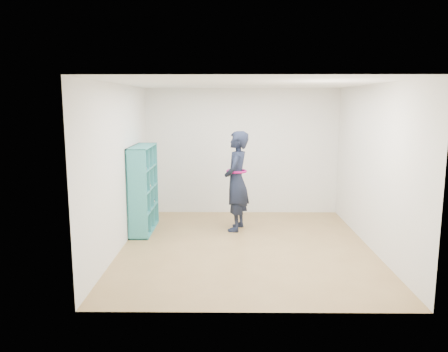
{
  "coord_description": "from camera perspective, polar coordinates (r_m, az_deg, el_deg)",
  "views": [
    {
      "loc": [
        -0.29,
        -6.8,
        2.33
      ],
      "look_at": [
        -0.36,
        0.3,
        1.12
      ],
      "focal_mm": 35.0,
      "sensor_mm": 36.0,
      "label": 1
    }
  ],
  "objects": [
    {
      "name": "smartphone",
      "position": [
        7.99,
        0.84,
        0.31
      ],
      "size": [
        0.03,
        0.1,
        0.14
      ],
      "rotation": [
        0.31,
        0.0,
        -0.22
      ],
      "color": "silver",
      "rests_on": "person"
    },
    {
      "name": "ceiling",
      "position": [
        6.81,
        3.04,
        11.97
      ],
      "size": [
        4.5,
        4.5,
        0.0
      ],
      "primitive_type": "plane",
      "color": "white",
      "rests_on": "wall_back"
    },
    {
      "name": "person",
      "position": [
        7.9,
        1.65,
        -0.67
      ],
      "size": [
        0.57,
        0.74,
        1.81
      ],
      "rotation": [
        0.0,
        0.0,
        -1.8
      ],
      "color": "black",
      "rests_on": "floor"
    },
    {
      "name": "floor",
      "position": [
        7.19,
        2.86,
        -9.2
      ],
      "size": [
        4.5,
        4.5,
        0.0
      ],
      "primitive_type": "plane",
      "color": "olive",
      "rests_on": "ground"
    },
    {
      "name": "wall_right",
      "position": [
        7.25,
        18.95,
        1.01
      ],
      "size": [
        0.02,
        4.5,
        2.6
      ],
      "primitive_type": "cube",
      "color": "white",
      "rests_on": "floor"
    },
    {
      "name": "wall_left",
      "position": [
        7.09,
        -13.43,
        1.09
      ],
      "size": [
        0.02,
        4.5,
        2.6
      ],
      "primitive_type": "cube",
      "color": "white",
      "rests_on": "floor"
    },
    {
      "name": "wall_back",
      "position": [
        9.11,
        2.37,
        3.2
      ],
      "size": [
        4.0,
        0.02,
        2.6
      ],
      "primitive_type": "cube",
      "color": "white",
      "rests_on": "floor"
    },
    {
      "name": "wall_front",
      "position": [
        4.67,
        4.08,
        -3.02
      ],
      "size": [
        4.0,
        0.02,
        2.6
      ],
      "primitive_type": "cube",
      "color": "white",
      "rests_on": "floor"
    },
    {
      "name": "bookshelf",
      "position": [
        8.01,
        -10.68,
        -1.79
      ],
      "size": [
        0.34,
        1.17,
        1.56
      ],
      "color": "teal",
      "rests_on": "floor"
    }
  ]
}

